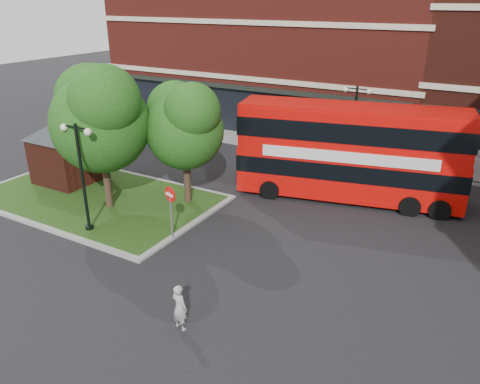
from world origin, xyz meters
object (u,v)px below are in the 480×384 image
Objects in this scene: bus at (350,147)px; car_white at (476,167)px; car_silver at (266,137)px; woman at (179,307)px.

car_white is (5.63, 6.27, -2.03)m from bus.
bus is 3.18× the size of car_silver.
bus is 2.40× the size of car_white.
car_white reaches higher than car_silver.
bus is at bearing -85.37° from woman.
bus is 13.05m from woman.
bus is 10.37m from car_silver.
woman is at bearing -162.06° from car_silver.
car_silver is (-6.75, 19.11, -0.19)m from woman.
car_silver is 13.59m from car_white.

